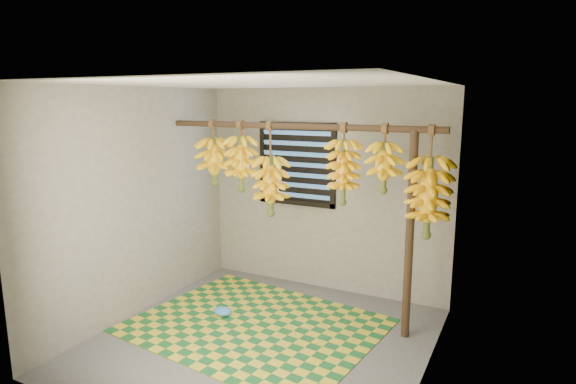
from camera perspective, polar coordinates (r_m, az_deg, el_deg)
The scene contains 16 objects.
floor at distance 4.82m, azimuth -3.08°, elevation -17.16°, with size 3.00×3.00×0.01m, color #555555.
ceiling at distance 4.26m, azimuth -3.42°, elevation 12.79°, with size 3.00×3.00×0.01m, color silver.
wall_back at distance 5.71m, azimuth 4.32°, elevation 0.13°, with size 3.00×0.01×2.40m, color slate.
wall_left at distance 5.29m, azimuth -17.51°, elevation -1.21°, with size 0.01×3.00×2.40m, color slate.
wall_right at distance 3.89m, azimuth 16.45°, elevation -5.42°, with size 0.01×3.00×2.40m, color slate.
window at distance 5.78m, azimuth 1.05°, elevation 3.30°, with size 1.00×0.04×1.00m.
hanging_pole at distance 4.89m, azimuth 0.80°, elevation 7.81°, with size 0.06×0.06×3.00m, color #3A261B.
support_post at distance 4.66m, azimuth 14.21°, elevation -5.18°, with size 0.08×0.08×2.00m, color #3A261B.
woven_mat at distance 5.09m, azimuth -3.89°, elevation -15.48°, with size 2.36×1.89×0.01m, color #1B5D29.
plastic_bag at distance 5.30m, azimuth -7.77°, elevation -13.83°, with size 0.21×0.16×0.09m, color #3D90E4.
banana_bunch_a at distance 5.44m, azimuth -8.77°, elevation 3.60°, with size 0.37×0.37×0.72m.
banana_bunch_b at distance 5.24m, azimuth -5.56°, elevation 3.39°, with size 0.35×0.35×0.76m.
banana_bunch_c at distance 5.09m, azimuth -2.07°, elevation 0.72°, with size 0.36×0.36×1.00m.
banana_bunch_d at distance 4.72m, azimuth 6.57°, elevation 2.35°, with size 0.33×0.33×0.80m.
banana_bunch_e at distance 4.54m, azimuth 16.28°, elevation -0.62°, with size 0.39×0.39×1.03m.
banana_bunch_f at distance 4.59m, azimuth 11.29°, elevation 2.90°, with size 0.32×0.32×0.65m.
Camera 1 is at (2.14, -3.68, 2.26)m, focal length 30.00 mm.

